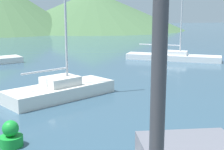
{
  "coord_description": "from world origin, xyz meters",
  "views": [
    {
      "loc": [
        -5.64,
        -1.54,
        4.49
      ],
      "look_at": [
        -0.4,
        14.0,
        1.2
      ],
      "focal_mm": 50.0,
      "sensor_mm": 36.0,
      "label": 1
    }
  ],
  "objects_px": {
    "buoy_marker": "(11,136)",
    "sailboat_inner": "(61,89)",
    "streetlamp": "(159,60)",
    "sailboat_middle": "(173,56)"
  },
  "relations": [
    {
      "from": "sailboat_inner",
      "to": "sailboat_middle",
      "type": "bearing_deg",
      "value": 14.04
    },
    {
      "from": "streetlamp",
      "to": "sailboat_inner",
      "type": "relative_size",
      "value": 0.49
    },
    {
      "from": "buoy_marker",
      "to": "sailboat_inner",
      "type": "bearing_deg",
      "value": 64.9
    },
    {
      "from": "sailboat_middle",
      "to": "buoy_marker",
      "type": "relative_size",
      "value": 8.93
    },
    {
      "from": "sailboat_middle",
      "to": "buoy_marker",
      "type": "bearing_deg",
      "value": -96.61
    },
    {
      "from": "streetlamp",
      "to": "sailboat_middle",
      "type": "xyz_separation_m",
      "value": [
        13.9,
        24.09,
        -3.78
      ]
    },
    {
      "from": "streetlamp",
      "to": "sailboat_middle",
      "type": "distance_m",
      "value": 28.07
    },
    {
      "from": "buoy_marker",
      "to": "sailboat_middle",
      "type": "bearing_deg",
      "value": 46.05
    },
    {
      "from": "streetlamp",
      "to": "sailboat_middle",
      "type": "bearing_deg",
      "value": 60.02
    },
    {
      "from": "sailboat_inner",
      "to": "streetlamp",
      "type": "bearing_deg",
      "value": -120.75
    }
  ]
}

